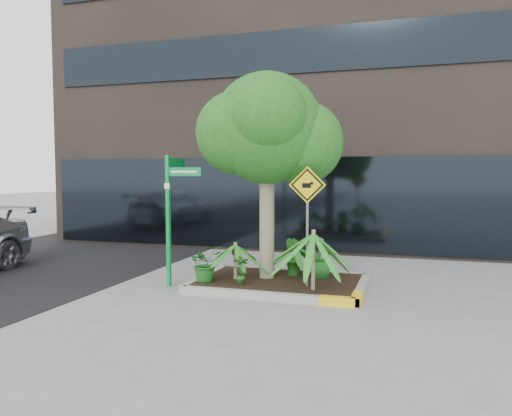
% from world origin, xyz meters
% --- Properties ---
extents(ground, '(80.00, 80.00, 0.00)m').
position_xyz_m(ground, '(0.00, 0.00, 0.00)').
color(ground, gray).
rests_on(ground, ground).
extents(building, '(18.00, 8.00, 15.00)m').
position_xyz_m(building, '(0.50, 8.50, 7.50)').
color(building, '#2D2621').
rests_on(building, ground).
extents(planter, '(3.35, 2.36, 0.15)m').
position_xyz_m(planter, '(0.23, 0.27, 0.10)').
color(planter, '#9E9E99').
rests_on(planter, ground).
extents(tree, '(2.87, 2.54, 4.30)m').
position_xyz_m(tree, '(-0.10, 0.43, 3.14)').
color(tree, gray).
rests_on(tree, ground).
extents(palm_front, '(1.23, 1.23, 1.36)m').
position_xyz_m(palm_front, '(1.00, -0.36, 1.17)').
color(palm_front, gray).
rests_on(palm_front, ground).
extents(palm_left, '(0.82, 0.82, 0.91)m').
position_xyz_m(palm_left, '(-0.66, 0.11, 0.83)').
color(palm_left, gray).
rests_on(palm_left, ground).
extents(palm_back, '(0.71, 0.71, 0.79)m').
position_xyz_m(palm_back, '(0.40, 0.82, 0.74)').
color(palm_back, gray).
rests_on(palm_back, ground).
extents(shrub_a, '(0.89, 0.89, 0.71)m').
position_xyz_m(shrub_a, '(-1.14, -0.28, 0.50)').
color(shrub_a, '#1B601C').
rests_on(shrub_a, planter).
extents(shrub_b, '(0.68, 0.68, 0.87)m').
position_xyz_m(shrub_b, '(0.94, 0.70, 0.58)').
color(shrub_b, '#227227').
rests_on(shrub_b, planter).
extents(shrub_c, '(0.35, 0.35, 0.58)m').
position_xyz_m(shrub_c, '(-0.37, -0.39, 0.44)').
color(shrub_c, '#22611E').
rests_on(shrub_c, planter).
extents(shrub_d, '(0.61, 0.61, 0.80)m').
position_xyz_m(shrub_d, '(0.40, 0.77, 0.55)').
color(shrub_d, '#1D5B1A').
rests_on(shrub_d, planter).
extents(street_sign_post, '(0.77, 0.76, 2.61)m').
position_xyz_m(street_sign_post, '(-1.87, -0.25, 1.61)').
color(street_sign_post, '#0D903D').
rests_on(street_sign_post, ground).
extents(cattle_sign, '(0.68, 0.12, 2.23)m').
position_xyz_m(cattle_sign, '(0.82, -0.07, 1.66)').
color(cattle_sign, slate).
rests_on(cattle_sign, ground).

